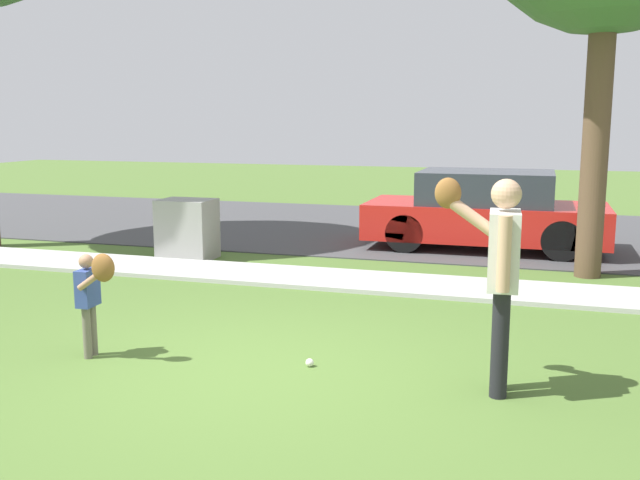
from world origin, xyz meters
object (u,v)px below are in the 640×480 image
utility_cabinet (187,229)px  parked_hatchback_red (485,211)px  person_adult (498,263)px  person_child (92,289)px  baseball (310,363)px

utility_cabinet → parked_hatchback_red: 5.02m
person_adult → parked_hatchback_red: person_adult is taller
person_child → utility_cabinet: bearing=104.3°
person_adult → baseball: bearing=-7.6°
person_adult → person_child: (-3.61, -0.25, -0.41)m
utility_cabinet → person_adult: bearing=-40.9°
utility_cabinet → baseball: bearing=-51.1°
person_adult → utility_cabinet: bearing=-44.0°
person_child → utility_cabinet: person_child is taller
person_adult → parked_hatchback_red: (-0.58, 6.64, -0.42)m
person_adult → person_child: bearing=0.9°
person_adult → utility_cabinet: size_ratio=1.84×
baseball → parked_hatchback_red: parked_hatchback_red is taller
person_child → baseball: person_child is taller
baseball → parked_hatchback_red: size_ratio=0.02×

